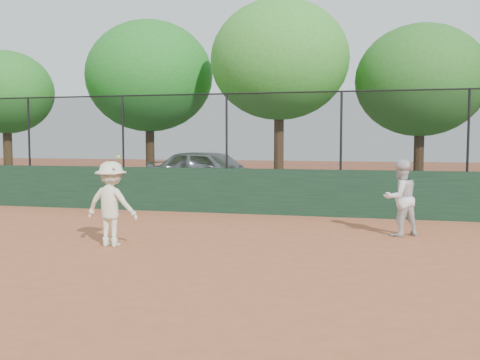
% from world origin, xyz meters
% --- Properties ---
extents(ground, '(80.00, 80.00, 0.00)m').
position_xyz_m(ground, '(0.00, 0.00, 0.00)').
color(ground, '#AD5A37').
rests_on(ground, ground).
extents(back_wall, '(26.00, 0.20, 1.20)m').
position_xyz_m(back_wall, '(0.00, 6.00, 0.60)').
color(back_wall, '#173420').
rests_on(back_wall, ground).
extents(grass_strip, '(36.00, 12.00, 0.01)m').
position_xyz_m(grass_strip, '(0.00, 12.00, 0.00)').
color(grass_strip, '#2B4F18').
rests_on(grass_strip, ground).
extents(parked_car, '(5.15, 3.19, 1.64)m').
position_xyz_m(parked_car, '(-2.20, 10.11, 0.82)').
color(parked_car, '#A2A6AB').
rests_on(parked_car, ground).
extents(player_second, '(0.96, 0.91, 1.57)m').
position_xyz_m(player_second, '(3.84, 3.59, 0.78)').
color(player_second, silver).
rests_on(player_second, ground).
extents(player_main, '(1.05, 0.77, 1.71)m').
position_xyz_m(player_main, '(-1.41, 1.22, 0.79)').
color(player_main, beige).
rests_on(player_main, ground).
extents(fence_assembly, '(26.00, 0.06, 2.00)m').
position_xyz_m(fence_assembly, '(-0.03, 6.00, 2.24)').
color(fence_assembly, black).
rests_on(fence_assembly, back_wall).
extents(tree_0, '(3.74, 3.40, 5.42)m').
position_xyz_m(tree_0, '(-10.70, 10.56, 3.78)').
color(tree_0, '#4C331B').
rests_on(tree_0, ground).
extents(tree_1, '(5.17, 4.70, 6.74)m').
position_xyz_m(tree_1, '(-5.53, 12.58, 4.50)').
color(tree_1, '#3E2915').
rests_on(tree_1, ground).
extents(tree_2, '(5.00, 4.55, 6.98)m').
position_xyz_m(tree_2, '(-0.03, 11.53, 4.81)').
color(tree_2, '#4B2F1A').
rests_on(tree_2, ground).
extents(tree_3, '(4.53, 4.12, 5.98)m').
position_xyz_m(tree_3, '(4.89, 12.09, 4.02)').
color(tree_3, '#3E2514').
rests_on(tree_3, ground).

